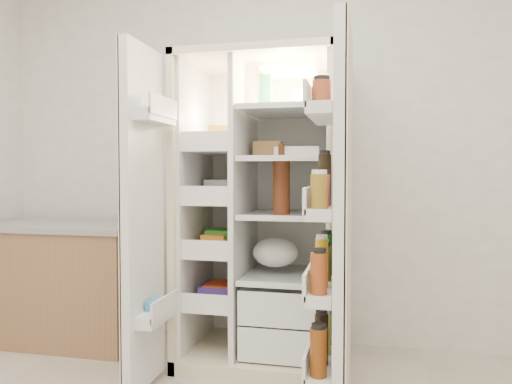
# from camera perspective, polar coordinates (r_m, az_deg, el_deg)

# --- Properties ---
(wall_back) EXTENTS (4.00, 0.02, 2.70)m
(wall_back) POSITION_cam_1_polar(r_m,az_deg,el_deg) (3.26, 3.09, 6.24)
(wall_back) COLOR white
(wall_back) RESTS_ON floor
(refrigerator) EXTENTS (0.92, 0.70, 1.80)m
(refrigerator) POSITION_cam_1_polar(r_m,az_deg,el_deg) (2.94, 1.31, -5.15)
(refrigerator) COLOR beige
(refrigerator) RESTS_ON floor
(freezer_door) EXTENTS (0.15, 0.40, 1.72)m
(freezer_door) POSITION_cam_1_polar(r_m,az_deg,el_deg) (2.52, -13.08, -3.03)
(freezer_door) COLOR silver
(freezer_door) RESTS_ON floor
(fridge_door) EXTENTS (0.17, 0.58, 1.72)m
(fridge_door) POSITION_cam_1_polar(r_m,az_deg,el_deg) (2.18, 9.69, -4.36)
(fridge_door) COLOR silver
(fridge_door) RESTS_ON floor
(kitchen_counter) EXTENTS (1.08, 0.58, 0.78)m
(kitchen_counter) POSITION_cam_1_polar(r_m,az_deg,el_deg) (3.53, -21.47, -9.83)
(kitchen_counter) COLOR #95684A
(kitchen_counter) RESTS_ON floor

